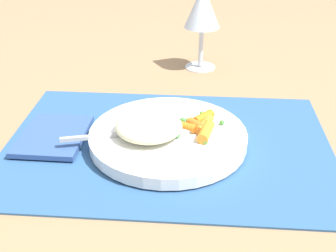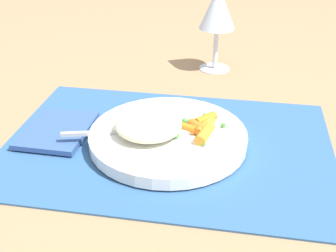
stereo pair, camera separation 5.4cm
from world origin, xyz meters
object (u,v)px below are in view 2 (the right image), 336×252
object	(u,v)px
rice_mound	(148,125)
carrot_portion	(201,127)
napkin	(57,130)
fork	(143,131)
wine_glass	(218,10)
plate	(168,137)

from	to	relation	value
rice_mound	carrot_portion	bearing A→B (deg)	14.86
napkin	fork	bearing A→B (deg)	-3.40
wine_glass	carrot_portion	bearing A→B (deg)	-89.30
plate	rice_mound	bearing A→B (deg)	-158.16
rice_mound	wine_glass	distance (m)	0.35
rice_mound	napkin	bearing A→B (deg)	176.32
carrot_portion	fork	world-z (taller)	carrot_portion
wine_glass	rice_mound	bearing A→B (deg)	-102.24
carrot_portion	fork	xyz separation A→B (m)	(-0.08, -0.02, -0.00)
plate	carrot_portion	world-z (taller)	carrot_portion
carrot_portion	napkin	world-z (taller)	carrot_portion
carrot_portion	napkin	bearing A→B (deg)	-177.34
fork	napkin	size ratio (longest dim) A/B	1.56
carrot_portion	fork	distance (m)	0.09
plate	rice_mound	distance (m)	0.04
carrot_portion	fork	size ratio (longest dim) A/B	0.46
plate	rice_mound	size ratio (longest dim) A/B	2.40
rice_mound	napkin	size ratio (longest dim) A/B	0.79
fork	plate	bearing A→B (deg)	14.73
rice_mound	carrot_portion	xyz separation A→B (m)	(0.08, 0.02, -0.01)
carrot_portion	wine_glass	xyz separation A→B (m)	(-0.00, 0.31, 0.09)
plate	napkin	size ratio (longest dim) A/B	1.90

